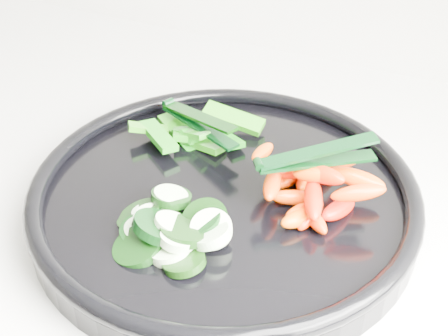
% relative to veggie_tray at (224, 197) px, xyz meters
% --- Properties ---
extents(veggie_tray, '(0.46, 0.46, 0.04)m').
position_rel_veggie_tray_xyz_m(veggie_tray, '(0.00, 0.00, 0.00)').
color(veggie_tray, black).
rests_on(veggie_tray, counter).
extents(cucumber_pile, '(0.12, 0.11, 0.04)m').
position_rel_veggie_tray_xyz_m(cucumber_pile, '(-0.02, -0.08, 0.01)').
color(cucumber_pile, black).
rests_on(cucumber_pile, veggie_tray).
extents(carrot_pile, '(0.13, 0.14, 0.06)m').
position_rel_veggie_tray_xyz_m(carrot_pile, '(0.08, 0.03, 0.02)').
color(carrot_pile, red).
rests_on(carrot_pile, veggie_tray).
extents(pepper_pile, '(0.13, 0.10, 0.04)m').
position_rel_veggie_tray_xyz_m(pepper_pile, '(-0.07, 0.08, 0.01)').
color(pepper_pile, '#0A710B').
rests_on(pepper_pile, veggie_tray).
extents(tong_carrot, '(0.10, 0.08, 0.02)m').
position_rel_veggie_tray_xyz_m(tong_carrot, '(0.08, 0.03, 0.05)').
color(tong_carrot, black).
rests_on(tong_carrot, carrot_pile).
extents(tong_pepper, '(0.11, 0.06, 0.02)m').
position_rel_veggie_tray_xyz_m(tong_pepper, '(-0.07, 0.07, 0.03)').
color(tong_pepper, black).
rests_on(tong_pepper, pepper_pile).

